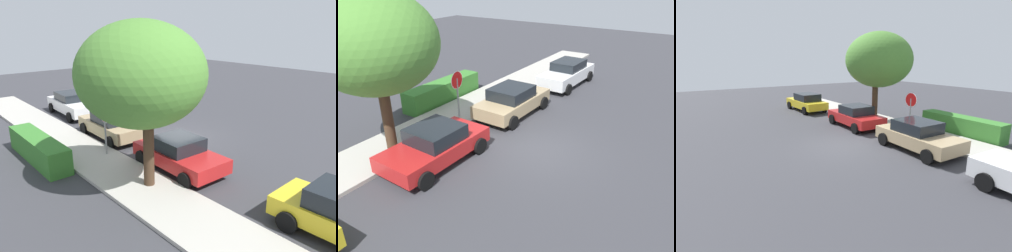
{
  "view_description": "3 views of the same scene",
  "coord_description": "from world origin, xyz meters",
  "views": [
    {
      "loc": [
        -12.04,
        11.14,
        5.83
      ],
      "look_at": [
        0.23,
        0.6,
        0.72
      ],
      "focal_mm": 35.0,
      "sensor_mm": 36.0,
      "label": 1
    },
    {
      "loc": [
        -10.2,
        -5.14,
        6.46
      ],
      "look_at": [
        -0.34,
        1.26,
        0.8
      ],
      "focal_mm": 35.0,
      "sensor_mm": 36.0,
      "label": 2
    },
    {
      "loc": [
        10.58,
        -6.68,
        4.28
      ],
      "look_at": [
        -0.98,
        0.6,
        0.74
      ],
      "focal_mm": 28.0,
      "sensor_mm": 36.0,
      "label": 3
    }
  ],
  "objects": [
    {
      "name": "ground_plane",
      "position": [
        0.0,
        0.0,
        0.0
      ],
      "size": [
        60.0,
        60.0,
        0.0
      ],
      "primitive_type": "plane",
      "color": "#38383D"
    },
    {
      "name": "street_tree_near_corner",
      "position": [
        -3.22,
        4.73,
        4.17
      ],
      "size": [
        4.45,
        4.45,
        5.98
      ],
      "color": "#422D1E",
      "rests_on": "ground_plane"
    },
    {
      "name": "sidewalk_curb",
      "position": [
        0.0,
        4.89,
        0.07
      ],
      "size": [
        32.0,
        2.41,
        0.14
      ],
      "primitive_type": "cube",
      "color": "#B2ADA3",
      "rests_on": "ground_plane"
    },
    {
      "name": "parked_car_red",
      "position": [
        -2.88,
        2.67,
        0.7
      ],
      "size": [
        4.14,
        2.17,
        1.4
      ],
      "color": "red",
      "rests_on": "ground_plane"
    },
    {
      "name": "parked_car_white",
      "position": [
        8.0,
        2.26,
        0.75
      ],
      "size": [
        4.61,
        2.07,
        1.47
      ],
      "color": "white",
      "rests_on": "ground_plane"
    },
    {
      "name": "stop_sign",
      "position": [
        0.27,
        4.25,
        1.67
      ],
      "size": [
        0.81,
        0.08,
        2.43
      ],
      "color": "gray",
      "rests_on": "ground_plane"
    },
    {
      "name": "front_yard_hedge",
      "position": [
        1.88,
        6.71,
        0.54
      ],
      "size": [
        4.86,
        0.98,
        1.08
      ],
      "color": "#387A2D",
      "rests_on": "ground_plane"
    },
    {
      "name": "parked_car_tan",
      "position": [
        2.36,
        2.65,
        0.72
      ],
      "size": [
        4.22,
        2.15,
        1.42
      ],
      "color": "tan",
      "rests_on": "ground_plane"
    }
  ]
}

